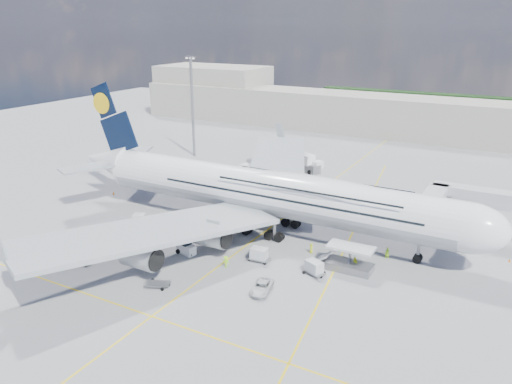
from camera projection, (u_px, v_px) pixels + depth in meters
The scene contains 31 objects.
ground at pixel (237, 253), 76.58m from camera, with size 300.00×300.00×0.00m, color gray.
taxi_line_main at pixel (237, 252), 76.58m from camera, with size 0.25×220.00×0.01m, color yellow.
taxi_line_cross at pixel (152, 316), 60.00m from camera, with size 120.00×0.25×0.01m, color yellow.
taxi_line_diag at pixel (346, 247), 78.50m from camera, with size 0.25×100.00×0.01m, color yellow.
airliner at pixel (269, 192), 82.54m from camera, with size 77.26×79.15×23.71m.
jet_bridge at pixel (468, 202), 78.15m from camera, with size 18.80×12.10×8.50m.
cargo_loader at pixel (349, 262), 70.92m from camera, with size 8.53×3.20×3.67m.
light_mast at pixel (192, 106), 127.85m from camera, with size 3.00×0.70×25.50m.
terminal at pixel (395, 116), 153.43m from camera, with size 180.00×16.00×12.00m, color #B2AD9E.
hangar at pixel (213, 90), 188.49m from camera, with size 40.00×22.00×18.00m, color #B2AD9E.
dolly_row_a at pixel (83, 261), 73.09m from camera, with size 2.68×1.45×0.39m.
dolly_row_b at pixel (165, 229), 84.34m from camera, with size 2.89×1.68×0.41m.
dolly_row_c at pixel (157, 284), 66.69m from camera, with size 3.76×2.98×0.49m.
dolly_back at pixel (139, 218), 87.28m from camera, with size 3.19×2.36×1.81m.
dolly_nose_far at pixel (314, 267), 69.69m from camera, with size 3.59×2.86×2.01m.
dolly_nose_near at pixel (259, 254), 73.55m from camera, with size 3.39×2.01×2.06m.
baggage_tug at pixel (186, 248), 75.97m from camera, with size 3.40×2.16×1.97m.
catering_truck_inner at pixel (252, 174), 110.47m from camera, with size 6.36×3.47×3.59m.
catering_truck_outer at pixel (307, 163), 117.39m from camera, with size 7.66×4.99×4.23m.
service_van at pixel (262, 287), 65.25m from camera, with size 2.20×4.78×1.33m, color silver.
crew_nose at pixel (387, 253), 74.37m from camera, with size 0.65×0.42×1.77m, color #B1FF1A.
crew_loader at pixel (355, 264), 71.05m from camera, with size 0.91×0.71×1.88m, color #C5DB17.
crew_wing at pixel (151, 221), 86.51m from camera, with size 1.02×0.43×1.75m, color #DCF81A.
crew_van at pixel (311, 248), 76.23m from camera, with size 0.76×0.50×1.57m, color #D2E418.
crew_tug at pixel (226, 262), 71.63m from camera, with size 1.18×0.68×1.82m, color #AAFE1A.
cone_nose at pixel (510, 261), 73.50m from camera, with size 0.39×0.39×0.49m.
cone_wing_left_inner at pixel (303, 198), 99.13m from camera, with size 0.49×0.49×0.62m.
cone_wing_left_outer at pixel (253, 173), 115.78m from camera, with size 0.50×0.50×0.64m.
cone_wing_right_inner at pixel (196, 250), 76.61m from camera, with size 0.47×0.47×0.60m.
cone_wing_right_outer at pixel (123, 261), 73.22m from camera, with size 0.45×0.45×0.57m.
cone_tail at pixel (114, 193), 102.30m from camera, with size 0.50×0.50×0.63m.
Camera 1 is at (36.01, -59.45, 33.59)m, focal length 35.00 mm.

